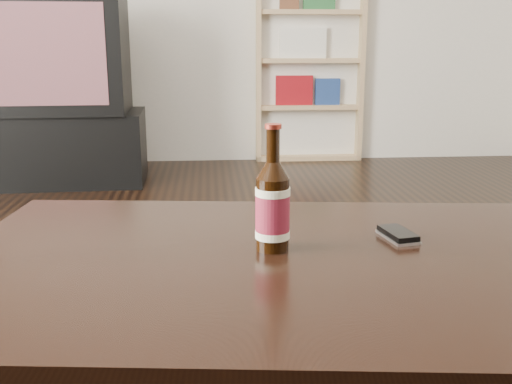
{
  "coord_description": "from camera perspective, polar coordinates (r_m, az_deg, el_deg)",
  "views": [
    {
      "loc": [
        0.06,
        -1.31,
        0.85
      ],
      "look_at": [
        0.14,
        -0.28,
        0.59
      ],
      "focal_mm": 42.0,
      "sensor_mm": 36.0,
      "label": 1
    }
  ],
  "objects": [
    {
      "name": "tv_stand",
      "position": [
        3.86,
        -18.65,
        4.03
      ],
      "size": [
        1.1,
        0.58,
        0.43
      ],
      "primitive_type": "cube",
      "rotation": [
        0.0,
        0.0,
        0.04
      ],
      "color": "black",
      "rests_on": "floor"
    },
    {
      "name": "tv",
      "position": [
        3.81,
        -19.34,
        12.34
      ],
      "size": [
        0.94,
        0.61,
        0.69
      ],
      "rotation": [
        0.0,
        0.0,
        0.04
      ],
      "color": "black",
      "rests_on": "tv_stand"
    },
    {
      "name": "bookshelf",
      "position": [
        4.49,
        4.76,
        12.8
      ],
      "size": [
        0.77,
        0.36,
        1.43
      ],
      "rotation": [
        0.0,
        0.0,
        -0.01
      ],
      "color": "tan",
      "rests_on": "floor"
    },
    {
      "name": "coffee_table",
      "position": [
        1.09,
        5.0,
        -9.36
      ],
      "size": [
        1.35,
        0.88,
        0.48
      ],
      "rotation": [
        0.0,
        0.0,
        -0.11
      ],
      "color": "black",
      "rests_on": "floor"
    },
    {
      "name": "beer_bottle",
      "position": [
        1.08,
        1.59,
        -1.4
      ],
      "size": [
        0.06,
        0.06,
        0.23
      ],
      "rotation": [
        0.0,
        0.0,
        -0.02
      ],
      "color": "black",
      "rests_on": "coffee_table"
    },
    {
      "name": "phone",
      "position": [
        1.19,
        13.36,
        -3.99
      ],
      "size": [
        0.07,
        0.1,
        0.02
      ],
      "rotation": [
        0.0,
        0.0,
        0.19
      ],
      "color": "silver",
      "rests_on": "coffee_table"
    }
  ]
}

